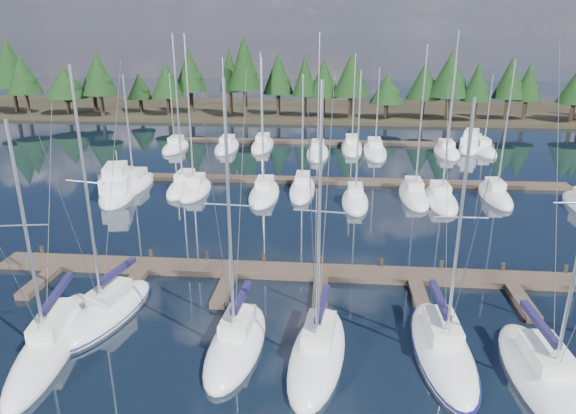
# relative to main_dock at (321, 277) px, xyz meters

# --- Properties ---
(ground) EXTENTS (260.00, 260.00, 0.00)m
(ground) POSITION_rel_main_dock_xyz_m (0.00, 12.64, -0.20)
(ground) COLOR black
(ground) RESTS_ON ground
(far_shore) EXTENTS (220.00, 30.00, 0.60)m
(far_shore) POSITION_rel_main_dock_xyz_m (0.00, 72.64, 0.10)
(far_shore) COLOR #2E2819
(far_shore) RESTS_ON ground
(main_dock) EXTENTS (44.00, 6.13, 0.90)m
(main_dock) POSITION_rel_main_dock_xyz_m (0.00, 0.00, 0.00)
(main_dock) COLOR #48392D
(main_dock) RESTS_ON ground
(back_docks) EXTENTS (50.00, 21.80, 0.40)m
(back_docks) POSITION_rel_main_dock_xyz_m (0.00, 32.23, -0.00)
(back_docks) COLOR #48392D
(back_docks) RESTS_ON ground
(front_sailboat_0) EXTENTS (4.06, 10.76, 12.69)m
(front_sailboat_0) POSITION_rel_main_dock_xyz_m (-13.66, -8.82, 0.08)
(front_sailboat_0) COLOR white
(front_sailboat_0) RESTS_ON ground
(front_sailboat_1) EXTENTS (4.33, 8.59, 14.75)m
(front_sailboat_1) POSITION_rel_main_dock_xyz_m (-12.04, -5.58, 0.09)
(front_sailboat_1) COLOR white
(front_sailboat_1) RESTS_ON ground
(front_sailboat_2) EXTENTS (3.17, 7.92, 14.43)m
(front_sailboat_2) POSITION_rel_main_dock_xyz_m (-4.15, -8.04, 0.10)
(front_sailboat_2) COLOR white
(front_sailboat_2) RESTS_ON ground
(front_sailboat_3) EXTENTS (3.56, 8.87, 14.40)m
(front_sailboat_3) POSITION_rel_main_dock_xyz_m (0.04, -8.48, 0.09)
(front_sailboat_3) COLOR white
(front_sailboat_3) RESTS_ON ground
(front_sailboat_4) EXTENTS (3.02, 9.59, 13.67)m
(front_sailboat_4) POSITION_rel_main_dock_xyz_m (6.30, -7.59, 0.08)
(front_sailboat_4) COLOR white
(front_sailboat_4) RESTS_ON ground
(front_sailboat_5) EXTENTS (3.46, 9.46, 16.35)m
(front_sailboat_5) POSITION_rel_main_dock_xyz_m (10.66, -9.57, 0.09)
(front_sailboat_5) COLOR white
(front_sailboat_5) RESTS_ON ground
(back_sailboat_rows) EXTENTS (47.41, 33.94, 16.30)m
(back_sailboat_rows) POSITION_rel_main_dock_xyz_m (0.58, 27.97, 0.06)
(back_sailboat_rows) COLOR white
(back_sailboat_rows) RESTS_ON ground
(motor_yacht_left) EXTENTS (5.69, 10.70, 5.11)m
(motor_yacht_left) POSITION_rel_main_dock_xyz_m (-20.58, 16.75, 0.35)
(motor_yacht_left) COLOR white
(motor_yacht_left) RESTS_ON ground
(motor_yacht_right) EXTENTS (5.86, 9.49, 4.50)m
(motor_yacht_right) POSITION_rel_main_dock_xyz_m (19.36, 40.55, 0.29)
(motor_yacht_right) COLOR white
(motor_yacht_right) RESTS_ON ground
(tree_line) EXTENTS (183.08, 11.83, 14.21)m
(tree_line) POSITION_rel_main_dock_xyz_m (-3.82, 62.84, 7.13)
(tree_line) COLOR black
(tree_line) RESTS_ON far_shore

